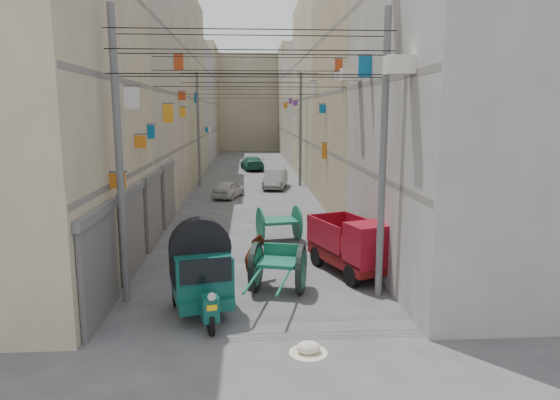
{
  "coord_description": "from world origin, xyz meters",
  "views": [
    {
      "loc": [
        -0.14,
        -7.61,
        5.24
      ],
      "look_at": [
        0.76,
        6.5,
        2.74
      ],
      "focal_mm": 32.0,
      "sensor_mm": 36.0,
      "label": 1
    }
  ],
  "objects": [
    {
      "name": "distant_car_green",
      "position": [
        0.22,
        38.13,
        0.63
      ],
      "size": [
        2.36,
        4.54,
        1.26
      ],
      "primitive_type": "imported",
      "rotation": [
        0.0,
        0.0,
        3.28
      ],
      "color": "#1D5440",
      "rests_on": "ground"
    },
    {
      "name": "building_row_left",
      "position": [
        -8.0,
        34.13,
        6.46
      ],
      "size": [
        8.0,
        62.0,
        14.0
      ],
      "color": "#C3B693",
      "rests_on": "ground"
    },
    {
      "name": "signboards",
      "position": [
        -0.01,
        21.66,
        3.43
      ],
      "size": [
        8.22,
        40.52,
        5.67
      ],
      "color": "purple",
      "rests_on": "ground"
    },
    {
      "name": "distant_car_white",
      "position": [
        -1.38,
        23.08,
        0.54
      ],
      "size": [
        2.17,
        3.38,
        1.07
      ],
      "primitive_type": "imported",
      "rotation": [
        0.0,
        0.0,
        2.83
      ],
      "color": "silver",
      "rests_on": "ground"
    },
    {
      "name": "horse",
      "position": [
        0.11,
        7.0,
        0.73
      ],
      "size": [
        0.89,
        1.76,
        1.45
      ],
      "primitive_type": "imported",
      "rotation": [
        0.0,
        0.0,
        3.2
      ],
      "color": "brown",
      "rests_on": "ground"
    },
    {
      "name": "ac_units",
      "position": [
        3.65,
        7.67,
        7.43
      ],
      "size": [
        0.7,
        6.55,
        3.35
      ],
      "color": "beige",
      "rests_on": "ground"
    },
    {
      "name": "overhead_cables",
      "position": [
        0.0,
        14.4,
        6.77
      ],
      "size": [
        7.4,
        22.52,
        1.12
      ],
      "color": "black",
      "rests_on": "ground"
    },
    {
      "name": "feed_sack",
      "position": [
        1.14,
        2.56,
        0.13
      ],
      "size": [
        0.54,
        0.43,
        0.27
      ],
      "primitive_type": "ellipsoid",
      "color": "beige",
      "rests_on": "ground"
    },
    {
      "name": "building_row_right",
      "position": [
        8.0,
        34.13,
        6.46
      ],
      "size": [
        8.0,
        62.0,
        14.0
      ],
      "color": "#A59F9A",
      "rests_on": "ground"
    },
    {
      "name": "utility_poles",
      "position": [
        0.0,
        17.0,
        4.0
      ],
      "size": [
        7.4,
        22.2,
        8.0
      ],
      "color": "#5D5D60",
      "rests_on": "ground"
    },
    {
      "name": "mini_truck",
      "position": [
        3.33,
        7.64,
        0.92
      ],
      "size": [
        2.59,
        3.73,
        1.92
      ],
      "rotation": [
        0.0,
        0.0,
        0.35
      ],
      "color": "black",
      "rests_on": "ground"
    },
    {
      "name": "distant_car_grey",
      "position": [
        1.74,
        26.78,
        0.65
      ],
      "size": [
        2.01,
        4.1,
        1.29
      ],
      "primitive_type": "imported",
      "rotation": [
        0.0,
        0.0,
        -0.17
      ],
      "color": "slate",
      "rests_on": "ground"
    },
    {
      "name": "tonga_cart",
      "position": [
        0.71,
        6.43,
        0.76
      ],
      "size": [
        1.95,
        3.43,
        1.46
      ],
      "rotation": [
        0.0,
        0.0,
        -0.24
      ],
      "color": "black",
      "rests_on": "ground"
    },
    {
      "name": "auto_rickshaw",
      "position": [
        -1.41,
        4.99,
        1.15
      ],
      "size": [
        2.02,
        2.88,
        1.95
      ],
      "rotation": [
        0.0,
        0.0,
        0.24
      ],
      "color": "black",
      "rests_on": "ground"
    },
    {
      "name": "second_cart",
      "position": [
        1.08,
        12.32,
        0.77
      ],
      "size": [
        1.88,
        1.73,
        1.44
      ],
      "rotation": [
        0.0,
        0.0,
        0.2
      ],
      "color": "#155F46",
      "rests_on": "ground"
    },
    {
      "name": "end_cap_building",
      "position": [
        0.0,
        66.0,
        6.5
      ],
      "size": [
        22.0,
        10.0,
        13.0
      ],
      "primitive_type": "cube",
      "color": "#B0A98B",
      "rests_on": "ground"
    },
    {
      "name": "shutters_left",
      "position": [
        -3.92,
        10.38,
        1.49
      ],
      "size": [
        0.18,
        14.4,
        2.88
      ],
      "color": "#4A4B4F",
      "rests_on": "ground"
    }
  ]
}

